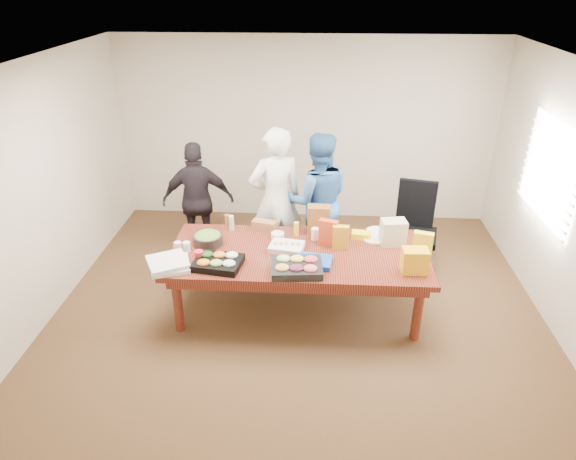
# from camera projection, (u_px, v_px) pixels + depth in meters

# --- Properties ---
(floor) EXTENTS (5.50, 5.00, 0.02)m
(floor) POSITION_uv_depth(u_px,v_px,m) (298.00, 309.00, 5.78)
(floor) COLOR #47301E
(floor) RESTS_ON ground
(ceiling) EXTENTS (5.50, 5.00, 0.02)m
(ceiling) POSITION_uv_depth(u_px,v_px,m) (300.00, 64.00, 4.52)
(ceiling) COLOR white
(ceiling) RESTS_ON wall_back
(wall_back) EXTENTS (5.50, 0.04, 2.70)m
(wall_back) POSITION_uv_depth(u_px,v_px,m) (306.00, 131.00, 7.36)
(wall_back) COLOR beige
(wall_back) RESTS_ON floor
(wall_front) EXTENTS (5.50, 0.04, 2.70)m
(wall_front) POSITION_uv_depth(u_px,v_px,m) (281.00, 377.00, 2.94)
(wall_front) COLOR beige
(wall_front) RESTS_ON floor
(wall_left) EXTENTS (0.04, 5.00, 2.70)m
(wall_left) POSITION_uv_depth(u_px,v_px,m) (39.00, 195.00, 5.30)
(wall_left) COLOR beige
(wall_left) RESTS_ON floor
(wall_right) EXTENTS (0.04, 5.00, 2.70)m
(wall_right) POSITION_uv_depth(u_px,v_px,m) (574.00, 208.00, 5.00)
(wall_right) COLOR beige
(wall_right) RESTS_ON floor
(window_panel) EXTENTS (0.03, 1.40, 1.10)m
(window_panel) POSITION_uv_depth(u_px,v_px,m) (550.00, 172.00, 5.47)
(window_panel) COLOR white
(window_panel) RESTS_ON wall_right
(window_blinds) EXTENTS (0.04, 1.36, 1.00)m
(window_blinds) POSITION_uv_depth(u_px,v_px,m) (547.00, 172.00, 5.47)
(window_blinds) COLOR beige
(window_blinds) RESTS_ON wall_right
(conference_table) EXTENTS (2.80, 1.20, 0.75)m
(conference_table) POSITION_uv_depth(u_px,v_px,m) (298.00, 281.00, 5.60)
(conference_table) COLOR #4C1C0F
(conference_table) RESTS_ON floor
(office_chair) EXTENTS (0.68, 0.68, 1.12)m
(office_chair) POSITION_uv_depth(u_px,v_px,m) (416.00, 233.00, 6.24)
(office_chair) COLOR black
(office_chair) RESTS_ON floor
(person_center) EXTENTS (0.79, 0.67, 1.85)m
(person_center) POSITION_uv_depth(u_px,v_px,m) (276.00, 200.00, 6.22)
(person_center) COLOR white
(person_center) RESTS_ON floor
(person_right) EXTENTS (0.92, 0.76, 1.76)m
(person_right) POSITION_uv_depth(u_px,v_px,m) (317.00, 201.00, 6.32)
(person_right) COLOR #3263A2
(person_right) RESTS_ON floor
(person_left) EXTENTS (0.96, 0.50, 1.57)m
(person_left) POSITION_uv_depth(u_px,v_px,m) (198.00, 201.00, 6.55)
(person_left) COLOR black
(person_left) RESTS_ON floor
(veggie_tray) EXTENTS (0.53, 0.44, 0.07)m
(veggie_tray) POSITION_uv_depth(u_px,v_px,m) (218.00, 263.00, 5.16)
(veggie_tray) COLOR black
(veggie_tray) RESTS_ON conference_table
(fruit_tray) EXTENTS (0.54, 0.44, 0.08)m
(fruit_tray) POSITION_uv_depth(u_px,v_px,m) (297.00, 268.00, 5.07)
(fruit_tray) COLOR black
(fruit_tray) RESTS_ON conference_table
(sheet_cake) EXTENTS (0.40, 0.33, 0.06)m
(sheet_cake) POSITION_uv_depth(u_px,v_px,m) (287.00, 247.00, 5.46)
(sheet_cake) COLOR white
(sheet_cake) RESTS_ON conference_table
(salad_bowl) EXTENTS (0.40, 0.40, 0.11)m
(salad_bowl) POSITION_uv_depth(u_px,v_px,m) (208.00, 239.00, 5.57)
(salad_bowl) COLOR black
(salad_bowl) RESTS_ON conference_table
(chip_bag_blue) EXTENTS (0.40, 0.32, 0.05)m
(chip_bag_blue) POSITION_uv_depth(u_px,v_px,m) (314.00, 261.00, 5.20)
(chip_bag_blue) COLOR blue
(chip_bag_blue) RESTS_ON conference_table
(chip_bag_red) EXTENTS (0.22, 0.14, 0.30)m
(chip_bag_red) POSITION_uv_depth(u_px,v_px,m) (328.00, 232.00, 5.52)
(chip_bag_red) COLOR #C13A1D
(chip_bag_red) RESTS_ON conference_table
(chip_bag_yellow) EXTENTS (0.22, 0.13, 0.30)m
(chip_bag_yellow) POSITION_uv_depth(u_px,v_px,m) (422.00, 246.00, 5.24)
(chip_bag_yellow) COLOR yellow
(chip_bag_yellow) RESTS_ON conference_table
(chip_bag_orange) EXTENTS (0.18, 0.08, 0.27)m
(chip_bag_orange) POSITION_uv_depth(u_px,v_px,m) (340.00, 237.00, 5.44)
(chip_bag_orange) COLOR gold
(chip_bag_orange) RESTS_ON conference_table
(mayo_jar) EXTENTS (0.10, 0.10, 0.14)m
(mayo_jar) POSITION_uv_depth(u_px,v_px,m) (315.00, 234.00, 5.65)
(mayo_jar) COLOR white
(mayo_jar) RESTS_ON conference_table
(mustard_bottle) EXTENTS (0.07, 0.07, 0.16)m
(mustard_bottle) POSITION_uv_depth(u_px,v_px,m) (296.00, 229.00, 5.74)
(mustard_bottle) COLOR yellow
(mustard_bottle) RESTS_ON conference_table
(dressing_bottle) EXTENTS (0.06, 0.06, 0.19)m
(dressing_bottle) POSITION_uv_depth(u_px,v_px,m) (228.00, 222.00, 5.85)
(dressing_bottle) COLOR brown
(dressing_bottle) RESTS_ON conference_table
(ranch_bottle) EXTENTS (0.08, 0.08, 0.18)m
(ranch_bottle) POSITION_uv_depth(u_px,v_px,m) (231.00, 223.00, 5.84)
(ranch_bottle) COLOR beige
(ranch_bottle) RESTS_ON conference_table
(banana_bunch) EXTENTS (0.23, 0.15, 0.07)m
(banana_bunch) POSITION_uv_depth(u_px,v_px,m) (361.00, 235.00, 5.70)
(banana_bunch) COLOR #FFE90E
(banana_bunch) RESTS_ON conference_table
(bread_loaf) EXTENTS (0.30, 0.19, 0.11)m
(bread_loaf) POSITION_uv_depth(u_px,v_px,m) (264.00, 225.00, 5.87)
(bread_loaf) COLOR #995D39
(bread_loaf) RESTS_ON conference_table
(kraft_bag) EXTENTS (0.26, 0.15, 0.33)m
(kraft_bag) POSITION_uv_depth(u_px,v_px,m) (318.00, 219.00, 5.76)
(kraft_bag) COLOR brown
(kraft_bag) RESTS_ON conference_table
(red_cup) EXTENTS (0.12, 0.12, 0.13)m
(red_cup) POSITION_uv_depth(u_px,v_px,m) (199.00, 256.00, 5.22)
(red_cup) COLOR red
(red_cup) RESTS_ON conference_table
(clear_cup_a) EXTENTS (0.10, 0.10, 0.11)m
(clear_cup_a) POSITION_uv_depth(u_px,v_px,m) (187.00, 247.00, 5.41)
(clear_cup_a) COLOR white
(clear_cup_a) RESTS_ON conference_table
(clear_cup_b) EXTENTS (0.09, 0.09, 0.11)m
(clear_cup_b) POSITION_uv_depth(u_px,v_px,m) (178.00, 247.00, 5.42)
(clear_cup_b) COLOR white
(clear_cup_b) RESTS_ON conference_table
(pizza_box_lower) EXTENTS (0.48, 0.48, 0.04)m
(pizza_box_lower) POSITION_uv_depth(u_px,v_px,m) (170.00, 265.00, 5.15)
(pizza_box_lower) COLOR white
(pizza_box_lower) RESTS_ON conference_table
(pizza_box_upper) EXTENTS (0.51, 0.51, 0.04)m
(pizza_box_upper) POSITION_uv_depth(u_px,v_px,m) (168.00, 262.00, 5.12)
(pizza_box_upper) COLOR silver
(pizza_box_upper) RESTS_ON pizza_box_lower
(plate_a) EXTENTS (0.29, 0.29, 0.02)m
(plate_a) POSITION_uv_depth(u_px,v_px,m) (374.00, 238.00, 5.69)
(plate_a) COLOR white
(plate_a) RESTS_ON conference_table
(plate_b) EXTENTS (0.31, 0.31, 0.02)m
(plate_b) POSITION_uv_depth(u_px,v_px,m) (377.00, 231.00, 5.84)
(plate_b) COLOR white
(plate_b) RESTS_ON conference_table
(dip_bowl_a) EXTENTS (0.13, 0.13, 0.05)m
(dip_bowl_a) POSITION_uv_depth(u_px,v_px,m) (331.00, 239.00, 5.64)
(dip_bowl_a) COLOR silver
(dip_bowl_a) RESTS_ON conference_table
(dip_bowl_b) EXTENTS (0.16, 0.16, 0.06)m
(dip_bowl_b) POSITION_uv_depth(u_px,v_px,m) (278.00, 235.00, 5.70)
(dip_bowl_b) COLOR white
(dip_bowl_b) RESTS_ON conference_table
(grocery_bag_white) EXTENTS (0.29, 0.23, 0.29)m
(grocery_bag_white) POSITION_uv_depth(u_px,v_px,m) (393.00, 232.00, 5.53)
(grocery_bag_white) COLOR beige
(grocery_bag_white) RESTS_ON conference_table
(grocery_bag_yellow) EXTENTS (0.26, 0.18, 0.26)m
(grocery_bag_yellow) POSITION_uv_depth(u_px,v_px,m) (415.00, 261.00, 5.02)
(grocery_bag_yellow) COLOR yellow
(grocery_bag_yellow) RESTS_ON conference_table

